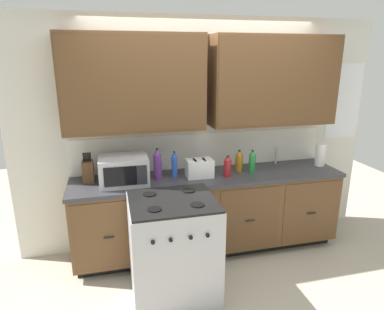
{
  "coord_description": "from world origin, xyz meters",
  "views": [
    {
      "loc": [
        -1.0,
        -2.99,
        2.13
      ],
      "look_at": [
        -0.2,
        0.27,
        1.15
      ],
      "focal_mm": 31.64,
      "sensor_mm": 36.0,
      "label": 1
    }
  ],
  "objects": [
    {
      "name": "knife_block",
      "position": [
        -1.25,
        0.41,
        1.02
      ],
      "size": [
        0.11,
        0.14,
        0.31
      ],
      "color": "#52361E",
      "rests_on": "counter_run"
    },
    {
      "name": "wall_unit",
      "position": [
        0.0,
        0.5,
        1.65
      ],
      "size": [
        4.09,
        0.4,
        2.55
      ],
      "color": "silver",
      "rests_on": "ground_plane"
    },
    {
      "name": "ground_plane",
      "position": [
        0.0,
        0.0,
        0.0
      ],
      "size": [
        8.0,
        8.0,
        0.0
      ],
      "primitive_type": "plane",
      "color": "#B2A893"
    },
    {
      "name": "paper_towel_roll",
      "position": [
        1.35,
        0.32,
        1.03
      ],
      "size": [
        0.12,
        0.12,
        0.26
      ],
      "primitive_type": "cylinder",
      "color": "white",
      "rests_on": "counter_run"
    },
    {
      "name": "stove_range",
      "position": [
        -0.52,
        -0.33,
        0.47
      ],
      "size": [
        0.76,
        0.68,
        0.95
      ],
      "color": "#B7B7BC",
      "rests_on": "ground_plane"
    },
    {
      "name": "bottle_red",
      "position": [
        0.18,
        0.22,
        1.01
      ],
      "size": [
        0.08,
        0.08,
        0.23
      ],
      "color": "maroon",
      "rests_on": "counter_run"
    },
    {
      "name": "microwave",
      "position": [
        -0.9,
        0.27,
        1.04
      ],
      "size": [
        0.48,
        0.37,
        0.28
      ],
      "color": "#B7B7BC",
      "rests_on": "counter_run"
    },
    {
      "name": "bottle_green",
      "position": [
        0.48,
        0.28,
        1.02
      ],
      "size": [
        0.08,
        0.08,
        0.25
      ],
      "color": "#237A38",
      "rests_on": "counter_run"
    },
    {
      "name": "counter_run",
      "position": [
        0.0,
        0.3,
        0.46
      ],
      "size": [
        2.92,
        0.64,
        0.9
      ],
      "color": "black",
      "rests_on": "ground_plane"
    },
    {
      "name": "sink_faucet",
      "position": [
        0.89,
        0.51,
        1.0
      ],
      "size": [
        0.02,
        0.02,
        0.2
      ],
      "primitive_type": "cylinder",
      "color": "#B2B5BA",
      "rests_on": "counter_run"
    },
    {
      "name": "toaster",
      "position": [
        -0.12,
        0.28,
        1.0
      ],
      "size": [
        0.28,
        0.18,
        0.19
      ],
      "color": "white",
      "rests_on": "counter_run"
    },
    {
      "name": "bottle_blue",
      "position": [
        -0.37,
        0.34,
        1.04
      ],
      "size": [
        0.06,
        0.06,
        0.28
      ],
      "color": "blue",
      "rests_on": "counter_run"
    },
    {
      "name": "bottle_amber",
      "position": [
        0.35,
        0.35,
        1.02
      ],
      "size": [
        0.08,
        0.08,
        0.25
      ],
      "color": "#9E6619",
      "rests_on": "counter_run"
    },
    {
      "name": "bottle_violet",
      "position": [
        -0.55,
        0.33,
        1.06
      ],
      "size": [
        0.08,
        0.08,
        0.33
      ],
      "color": "#663384",
      "rests_on": "counter_run"
    }
  ]
}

